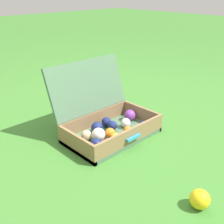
# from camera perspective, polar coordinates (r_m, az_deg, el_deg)

# --- Properties ---
(ground_plane) EXTENTS (16.00, 16.00, 0.00)m
(ground_plane) POSITION_cam_1_polar(r_m,az_deg,el_deg) (1.86, -1.02, -3.96)
(ground_plane) COLOR #3D7A2D
(open_suitcase) EXTENTS (0.58, 0.49, 0.45)m
(open_suitcase) POSITION_cam_1_polar(r_m,az_deg,el_deg) (1.78, -1.36, -1.78)
(open_suitcase) COLOR #4C7051
(open_suitcase) RESTS_ON ground
(stray_ball_on_grass) EXTENTS (0.09, 0.09, 0.09)m
(stray_ball_on_grass) POSITION_cam_1_polar(r_m,az_deg,el_deg) (1.32, 17.56, -16.68)
(stray_ball_on_grass) COLOR yellow
(stray_ball_on_grass) RESTS_ON ground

